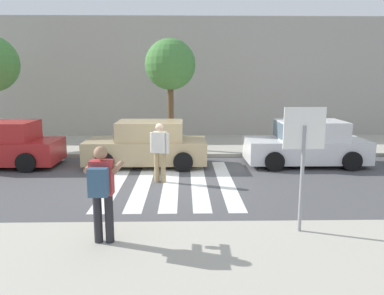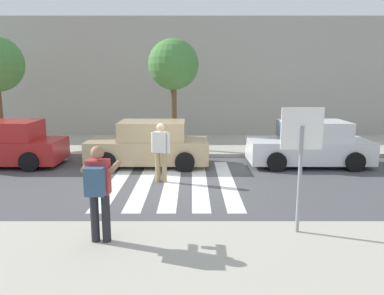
{
  "view_description": "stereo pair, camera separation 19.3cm",
  "coord_description": "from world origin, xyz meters",
  "px_view_note": "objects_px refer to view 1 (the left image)",
  "views": [
    {
      "loc": [
        0.39,
        -10.36,
        3.0
      ],
      "look_at": [
        0.6,
        -0.2,
        1.1
      ],
      "focal_mm": 35.0,
      "sensor_mm": 36.0,
      "label": 1
    },
    {
      "loc": [
        0.58,
        -10.37,
        3.0
      ],
      "look_at": [
        0.6,
        -0.2,
        1.1
      ],
      "focal_mm": 35.0,
      "sensor_mm": 36.0,
      "label": 2
    }
  ],
  "objects_px": {
    "photographer_with_backpack": "(102,186)",
    "street_tree_center": "(170,65)",
    "parked_car_tan": "(147,145)",
    "parked_car_white": "(307,144)",
    "stop_sign": "(304,143)",
    "pedestrian_crossing": "(160,149)"
  },
  "relations": [
    {
      "from": "stop_sign",
      "to": "photographer_with_backpack",
      "type": "relative_size",
      "value": 1.36
    },
    {
      "from": "pedestrian_crossing",
      "to": "parked_car_white",
      "type": "height_order",
      "value": "pedestrian_crossing"
    },
    {
      "from": "stop_sign",
      "to": "photographer_with_backpack",
      "type": "bearing_deg",
      "value": -172.72
    },
    {
      "from": "stop_sign",
      "to": "street_tree_center",
      "type": "height_order",
      "value": "street_tree_center"
    },
    {
      "from": "parked_car_white",
      "to": "parked_car_tan",
      "type": "bearing_deg",
      "value": 180.0
    },
    {
      "from": "stop_sign",
      "to": "parked_car_tan",
      "type": "height_order",
      "value": "stop_sign"
    },
    {
      "from": "stop_sign",
      "to": "street_tree_center",
      "type": "relative_size",
      "value": 0.53
    },
    {
      "from": "photographer_with_backpack",
      "to": "street_tree_center",
      "type": "bearing_deg",
      "value": 84.35
    },
    {
      "from": "parked_car_tan",
      "to": "stop_sign",
      "type": "bearing_deg",
      "value": -60.16
    },
    {
      "from": "photographer_with_backpack",
      "to": "street_tree_center",
      "type": "xyz_separation_m",
      "value": [
        0.88,
        8.86,
        2.32
      ]
    },
    {
      "from": "stop_sign",
      "to": "pedestrian_crossing",
      "type": "distance_m",
      "value": 4.94
    },
    {
      "from": "parked_car_white",
      "to": "street_tree_center",
      "type": "relative_size",
      "value": 0.94
    },
    {
      "from": "photographer_with_backpack",
      "to": "street_tree_center",
      "type": "height_order",
      "value": "street_tree_center"
    },
    {
      "from": "parked_car_tan",
      "to": "street_tree_center",
      "type": "height_order",
      "value": "street_tree_center"
    },
    {
      "from": "pedestrian_crossing",
      "to": "parked_car_tan",
      "type": "bearing_deg",
      "value": 104.99
    },
    {
      "from": "photographer_with_backpack",
      "to": "parked_car_white",
      "type": "xyz_separation_m",
      "value": [
        5.67,
        6.46,
        -0.44
      ]
    },
    {
      "from": "pedestrian_crossing",
      "to": "street_tree_center",
      "type": "height_order",
      "value": "street_tree_center"
    },
    {
      "from": "parked_car_white",
      "to": "pedestrian_crossing",
      "type": "bearing_deg",
      "value": -157.16
    },
    {
      "from": "photographer_with_backpack",
      "to": "parked_car_white",
      "type": "height_order",
      "value": "photographer_with_backpack"
    },
    {
      "from": "stop_sign",
      "to": "parked_car_tan",
      "type": "relative_size",
      "value": 0.57
    },
    {
      "from": "street_tree_center",
      "to": "parked_car_tan",
      "type": "bearing_deg",
      "value": -106.8
    },
    {
      "from": "pedestrian_crossing",
      "to": "parked_car_white",
      "type": "distance_m",
      "value": 5.38
    }
  ]
}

